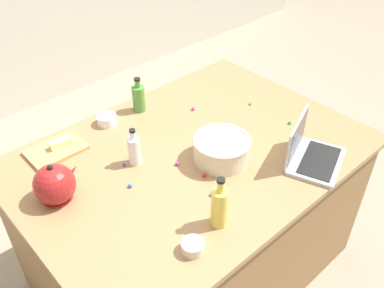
% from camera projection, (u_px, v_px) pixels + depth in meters
% --- Properties ---
extents(ground_plane, '(12.00, 12.00, 0.00)m').
position_uv_depth(ground_plane, '(192.00, 264.00, 2.64)').
color(ground_plane, gray).
extents(island_counter, '(1.70, 1.22, 0.90)m').
position_uv_depth(island_counter, '(192.00, 214.00, 2.36)').
color(island_counter, olive).
rests_on(island_counter, ground).
extents(laptop, '(0.37, 0.32, 0.22)m').
position_uv_depth(laptop, '(310.00, 153.00, 2.00)').
color(laptop, '#B7B7BC').
rests_on(laptop, island_counter).
extents(mixing_bowl_large, '(0.28, 0.28, 0.12)m').
position_uv_depth(mixing_bowl_large, '(221.00, 149.00, 2.00)').
color(mixing_bowl_large, beige).
rests_on(mixing_bowl_large, island_counter).
extents(bottle_olive, '(0.07, 0.07, 0.20)m').
position_uv_depth(bottle_olive, '(139.00, 98.00, 2.34)').
color(bottle_olive, '#4C8C38').
rests_on(bottle_olive, island_counter).
extents(bottle_oil, '(0.07, 0.07, 0.24)m').
position_uv_depth(bottle_oil, '(219.00, 206.00, 1.66)').
color(bottle_oil, '#DBC64C').
rests_on(bottle_oil, island_counter).
extents(bottle_vinegar, '(0.06, 0.06, 0.19)m').
position_uv_depth(bottle_vinegar, '(134.00, 150.00, 1.97)').
color(bottle_vinegar, white).
rests_on(bottle_vinegar, island_counter).
extents(kettle, '(0.21, 0.18, 0.20)m').
position_uv_depth(kettle, '(55.00, 185.00, 1.79)').
color(kettle, maroon).
rests_on(kettle, island_counter).
extents(cutting_board, '(0.28, 0.19, 0.02)m').
position_uv_depth(cutting_board, '(56.00, 150.00, 2.08)').
color(cutting_board, tan).
rests_on(cutting_board, island_counter).
extents(butter_stick_left, '(0.11, 0.04, 0.04)m').
position_uv_depth(butter_stick_left, '(60.00, 143.00, 2.08)').
color(butter_stick_left, '#F4E58C').
rests_on(butter_stick_left, cutting_board).
extents(ramekin_small, '(0.09, 0.09, 0.04)m').
position_uv_depth(ramekin_small, '(193.00, 247.00, 1.60)').
color(ramekin_small, beige).
rests_on(ramekin_small, island_counter).
extents(ramekin_medium, '(0.11, 0.11, 0.05)m').
position_uv_depth(ramekin_medium, '(107.00, 120.00, 2.26)').
color(ramekin_medium, white).
rests_on(ramekin_medium, island_counter).
extents(candy_0, '(0.02, 0.02, 0.02)m').
position_uv_depth(candy_0, '(204.00, 175.00, 1.94)').
color(candy_0, red).
rests_on(candy_0, island_counter).
extents(candy_1, '(0.02, 0.02, 0.02)m').
position_uv_depth(candy_1, '(193.00, 109.00, 2.38)').
color(candy_1, '#CC3399').
rests_on(candy_1, island_counter).
extents(candy_2, '(0.02, 0.02, 0.02)m').
position_uv_depth(candy_2, '(124.00, 165.00, 2.00)').
color(candy_2, blue).
rests_on(candy_2, island_counter).
extents(candy_4, '(0.02, 0.02, 0.02)m').
position_uv_depth(candy_4, '(177.00, 164.00, 2.00)').
color(candy_4, '#CC3399').
rests_on(candy_4, island_counter).
extents(candy_5, '(0.02, 0.02, 0.02)m').
position_uv_depth(candy_5, '(212.00, 194.00, 1.84)').
color(candy_5, blue).
rests_on(candy_5, island_counter).
extents(candy_6, '(0.02, 0.02, 0.02)m').
position_uv_depth(candy_6, '(290.00, 123.00, 2.27)').
color(candy_6, green).
rests_on(candy_6, island_counter).
extents(candy_7, '(0.02, 0.02, 0.02)m').
position_uv_depth(candy_7, '(131.00, 186.00, 1.88)').
color(candy_7, blue).
rests_on(candy_7, island_counter).
extents(candy_8, '(0.02, 0.02, 0.02)m').
position_uv_depth(candy_8, '(250.00, 104.00, 2.43)').
color(candy_8, orange).
rests_on(candy_8, island_counter).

